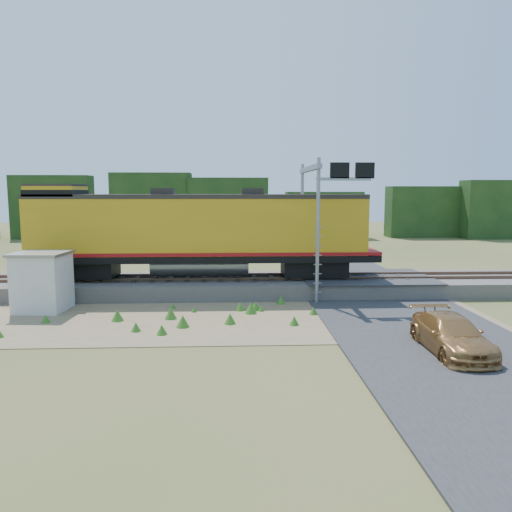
{
  "coord_description": "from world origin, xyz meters",
  "views": [
    {
      "loc": [
        -0.2,
        -20.64,
        5.44
      ],
      "look_at": [
        0.86,
        3.0,
        2.4
      ],
      "focal_mm": 35.0,
      "sensor_mm": 36.0,
      "label": 1
    }
  ],
  "objects_px": {
    "signal_gantry": "(318,195)",
    "car": "(451,335)",
    "locomotive": "(194,231)",
    "shed": "(42,281)"
  },
  "relations": [
    {
      "from": "signal_gantry",
      "to": "car",
      "type": "distance_m",
      "value": 11.3
    },
    {
      "from": "locomotive",
      "to": "shed",
      "type": "bearing_deg",
      "value": -150.62
    },
    {
      "from": "shed",
      "to": "signal_gantry",
      "type": "distance_m",
      "value": 14.1
    },
    {
      "from": "signal_gantry",
      "to": "car",
      "type": "bearing_deg",
      "value": -73.28
    },
    {
      "from": "locomotive",
      "to": "signal_gantry",
      "type": "bearing_deg",
      "value": -5.83
    },
    {
      "from": "locomotive",
      "to": "car",
      "type": "height_order",
      "value": "locomotive"
    },
    {
      "from": "locomotive",
      "to": "car",
      "type": "relative_size",
      "value": 4.39
    },
    {
      "from": "car",
      "to": "signal_gantry",
      "type": "bearing_deg",
      "value": 107.08
    },
    {
      "from": "signal_gantry",
      "to": "shed",
      "type": "bearing_deg",
      "value": -166.82
    },
    {
      "from": "locomotive",
      "to": "signal_gantry",
      "type": "height_order",
      "value": "signal_gantry"
    }
  ]
}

